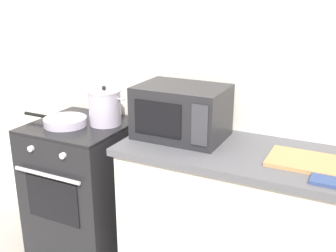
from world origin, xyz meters
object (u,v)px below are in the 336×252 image
frying_pan (65,121)px  oven_mitt (332,180)px  stock_pot (105,107)px  microwave (182,112)px  stove (84,189)px  cutting_board (306,161)px

frying_pan → oven_mitt: size_ratio=2.60×
stock_pot → microwave: bearing=1.0°
stove → oven_mitt: oven_mitt is taller
stock_pot → oven_mitt: stock_pot is taller
stove → microwave: bearing=6.6°
oven_mitt → microwave: bearing=164.3°
stove → oven_mitt: 1.60m
microwave → oven_mitt: size_ratio=2.78×
frying_pan → microwave: size_ratio=0.94×
microwave → oven_mitt: microwave is taller
stove → cutting_board: (1.39, 0.00, 0.47)m
frying_pan → cutting_board: bearing=2.5°
stock_pot → oven_mitt: size_ratio=1.61×
stock_pot → frying_pan: size_ratio=0.62×
microwave → cutting_board: (0.71, -0.08, -0.14)m
stove → stock_pot: size_ratio=3.17×
frying_pan → stock_pot: bearing=31.3°
cutting_board → microwave: bearing=173.7°
microwave → oven_mitt: 0.89m
frying_pan → microwave: microwave is taller
stock_pot → frying_pan: (-0.22, -0.13, -0.09)m
microwave → oven_mitt: (0.85, -0.24, -0.14)m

